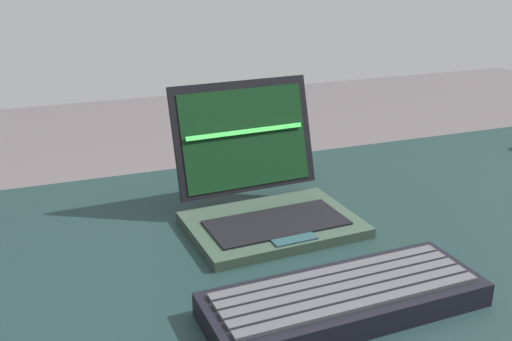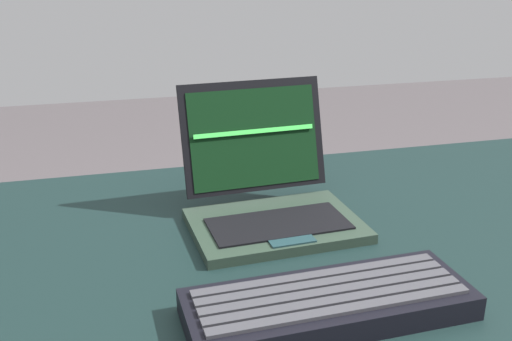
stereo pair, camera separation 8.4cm
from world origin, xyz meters
name	(u,v)px [view 1 (the left image)]	position (x,y,z in m)	size (l,w,h in m)	color
desk	(307,280)	(0.00, 0.00, 0.66)	(1.71, 0.68, 0.74)	black
laptop_front	(264,196)	(-0.05, 0.07, 0.79)	(0.26, 0.24, 0.20)	#26352A
external_keyboard	(345,299)	(-0.05, -0.20, 0.76)	(0.34, 0.13, 0.03)	black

